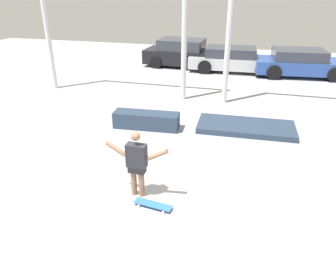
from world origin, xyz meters
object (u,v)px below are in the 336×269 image
grind_box (146,120)px  manual_pad (246,127)px  skateboard (153,205)px  skateboarder (137,162)px  parked_car_silver (233,59)px  parked_car_black (184,54)px  parked_car_blue (300,63)px

grind_box → manual_pad: grind_box is taller
skateboard → grind_box: size_ratio=0.40×
skateboarder → parked_car_silver: (1.05, 11.55, -0.22)m
parked_car_black → parked_car_blue: parked_car_black is taller
manual_pad → parked_car_silver: (-1.04, 7.40, 0.51)m
skateboard → parked_car_blue: (3.85, 11.78, 0.57)m
parked_car_black → parked_car_silver: (2.67, -0.40, -0.09)m
skateboard → parked_car_black: (-2.06, 12.29, 0.63)m
skateboard → manual_pad: manual_pad is taller
skateboard → grind_box: grind_box is taller
parked_car_black → parked_car_blue: (5.91, -0.51, -0.06)m
skateboarder → skateboard: (0.44, -0.34, -0.76)m
skateboard → parked_car_silver: 11.91m
grind_box → parked_car_black: bearing=94.5°
skateboard → manual_pad: bearing=77.4°
skateboard → grind_box: (-1.41, 3.83, 0.19)m
skateboarder → parked_car_blue: 12.21m
manual_pad → parked_car_blue: bearing=73.3°
skateboarder → manual_pad: (2.10, 4.14, -0.74)m
skateboarder → skateboard: bearing=-35.8°
skateboarder → parked_car_silver: skateboarder is taller
skateboarder → grind_box: (-0.96, 3.48, -0.57)m
skateboard → parked_car_blue: 12.40m
parked_car_silver → parked_car_blue: size_ratio=1.01×
grind_box → skateboarder: bearing=-74.6°
manual_pad → parked_car_black: bearing=115.5°
manual_pad → parked_car_silver: 7.49m
skateboarder → parked_car_black: (-1.62, 11.94, -0.13)m
skateboarder → manual_pad: bearing=64.9°
parked_car_black → skateboarder: bearing=-79.1°
skateboard → parked_car_silver: size_ratio=0.18×
manual_pad → parked_car_black: size_ratio=0.69×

